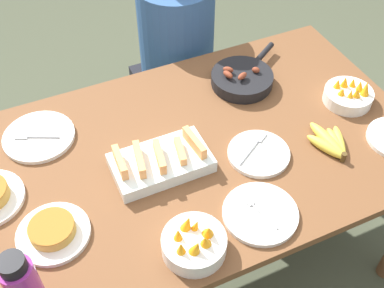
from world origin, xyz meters
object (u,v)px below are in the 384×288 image
banana_bunch (331,143)px  skillet (242,79)px  melon_tray (160,162)px  empty_plate_mid_edge (259,153)px  fruit_bowl_mango (349,95)px  fruit_bowl_citrus (194,243)px  person_figure (177,74)px  frittata_plate_side (53,231)px  empty_plate_far_right (39,137)px  empty_plate_near_front (260,213)px  water_bottle (24,287)px

banana_bunch → skillet: size_ratio=0.57×
melon_tray → empty_plate_mid_edge: bearing=-14.6°
empty_plate_mid_edge → fruit_bowl_mango: 0.47m
skillet → fruit_bowl_citrus: bearing=-161.7°
banana_bunch → person_figure: size_ratio=0.17×
melon_tray → frittata_plate_side: bearing=-163.9°
banana_bunch → person_figure: person_figure is taller
frittata_plate_side → empty_plate_far_right: size_ratio=0.87×
banana_bunch → empty_plate_near_front: (-0.38, -0.15, -0.01)m
fruit_bowl_citrus → water_bottle: size_ratio=0.77×
empty_plate_near_front → empty_plate_far_right: bearing=132.0°
fruit_bowl_citrus → water_bottle: bearing=177.8°
melon_tray → person_figure: 0.88m
empty_plate_far_right → water_bottle: bearing=-103.2°
fruit_bowl_mango → frittata_plate_side: bearing=-173.7°
frittata_plate_side → water_bottle: 0.25m
empty_plate_far_right → fruit_bowl_mango: (1.15, -0.30, 0.02)m
empty_plate_near_front → empty_plate_mid_edge: same height
skillet → empty_plate_mid_edge: 0.39m
fruit_bowl_mango → melon_tray: bearing=-178.8°
frittata_plate_side → fruit_bowl_mango: (1.20, 0.13, 0.01)m
person_figure → empty_plate_near_front: bearing=-98.6°
fruit_bowl_mango → water_bottle: size_ratio=0.75×
frittata_plate_side → empty_plate_near_front: bearing=-17.8°
banana_bunch → empty_plate_near_front: banana_bunch is taller
banana_bunch → empty_plate_far_right: (-0.95, 0.48, -0.01)m
frittata_plate_side → empty_plate_near_front: size_ratio=0.94×
melon_tray → fruit_bowl_citrus: fruit_bowl_citrus is taller
empty_plate_near_front → empty_plate_mid_edge: 0.26m
empty_plate_near_front → fruit_bowl_mango: (0.59, 0.33, 0.02)m
person_figure → skillet: bearing=-78.2°
empty_plate_far_right → fruit_bowl_mango: 1.19m
empty_plate_far_right → fruit_bowl_citrus: bearing=-63.8°
skillet → empty_plate_far_right: 0.83m
fruit_bowl_mango → empty_plate_near_front: bearing=-150.6°
empty_plate_near_front → empty_plate_far_right: (-0.57, 0.63, -0.00)m
empty_plate_mid_edge → melon_tray: bearing=165.4°
skillet → fruit_bowl_mango: bearing=-71.8°
empty_plate_far_right → frittata_plate_side: bearing=-96.3°
water_bottle → person_figure: bearing=50.5°
banana_bunch → empty_plate_mid_edge: 0.27m
empty_plate_mid_edge → fruit_bowl_citrus: (-0.37, -0.25, 0.03)m
water_bottle → person_figure: person_figure is taller
empty_plate_far_right → fruit_bowl_citrus: (0.32, -0.66, 0.03)m
fruit_bowl_mango → fruit_bowl_citrus: bearing=-156.6°
melon_tray → fruit_bowl_mango: fruit_bowl_mango is taller
frittata_plate_side → fruit_bowl_mango: size_ratio=1.20×
fruit_bowl_citrus → person_figure: bearing=69.6°
person_figure → empty_plate_mid_edge: bearing=-92.6°
skillet → frittata_plate_side: (-0.87, -0.40, -0.01)m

